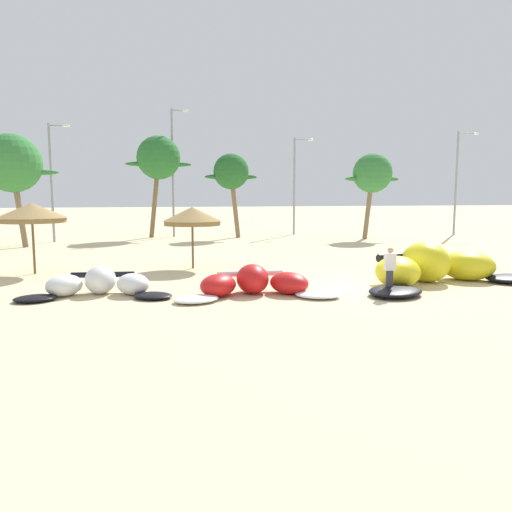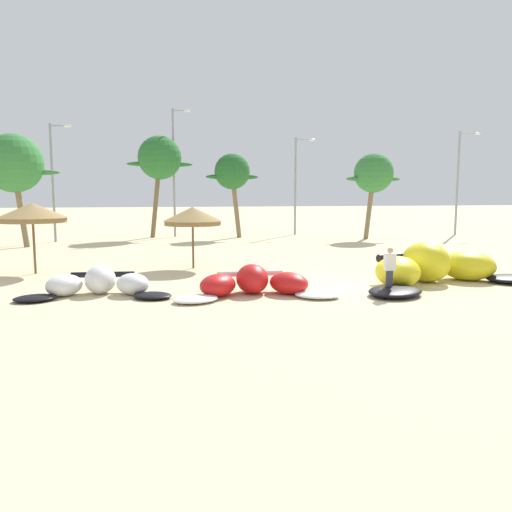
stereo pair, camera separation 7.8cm
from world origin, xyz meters
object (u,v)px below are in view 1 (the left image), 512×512
(kite_left_of_center, at_px, (434,268))
(palm_left, at_px, (12,164))
(lamppost_east_center, at_px, (296,180))
(beach_umbrella_middle, at_px, (192,216))
(lamppost_east, at_px, (458,177))
(lamppost_west_center, at_px, (174,167))
(kite_left, at_px, (254,284))
(lamppost_west, at_px, (53,176))
(palm_left_of_gap, at_px, (159,159))
(palm_center_right, at_px, (372,174))
(person_near_kites, at_px, (390,271))
(beach_umbrella_near_van, at_px, (32,213))
(kite_far_left, at_px, (99,284))
(palm_center_left, at_px, (231,173))

(kite_left_of_center, distance_m, palm_left, 26.31)
(palm_left, bearing_deg, lamppost_east_center, 15.69)
(beach_umbrella_middle, relative_size, lamppost_east, 0.32)
(beach_umbrella_middle, xyz_separation_m, lamppost_west_center, (0.52, 17.96, 3.21))
(kite_left, height_order, lamppost_east_center, lamppost_east_center)
(lamppost_west, distance_m, lamppost_east, 32.39)
(beach_umbrella_middle, height_order, lamppost_east, lamppost_east)
(palm_left_of_gap, height_order, lamppost_west, lamppost_west)
(kite_left_of_center, xyz_separation_m, palm_left, (-18.58, 18.01, 4.74))
(palm_center_right, bearing_deg, lamppost_west_center, 159.54)
(kite_left_of_center, distance_m, lamppost_west_center, 25.84)
(person_near_kites, bearing_deg, palm_left, 128.84)
(person_near_kites, bearing_deg, palm_left_of_gap, 104.21)
(kite_left, distance_m, palm_center_right, 24.06)
(palm_left, height_order, palm_center_right, palm_left)
(palm_left_of_gap, distance_m, palm_center_right, 16.72)
(beach_umbrella_near_van, distance_m, beach_umbrella_middle, 6.77)
(kite_far_left, bearing_deg, palm_left_of_gap, 82.43)
(palm_center_right, relative_size, lamppost_west_center, 0.64)
(lamppost_west, xyz_separation_m, lamppost_east, (32.38, -0.87, 0.22))
(palm_center_left, relative_size, lamppost_east_center, 0.81)
(palm_center_left, height_order, lamppost_east, lamppost_east)
(kite_left, distance_m, lamppost_east, 31.47)
(kite_far_left, bearing_deg, lamppost_west_center, 79.66)
(palm_left, bearing_deg, lamppost_west_center, 29.68)
(lamppost_east_center, relative_size, lamppost_east, 0.94)
(kite_left_of_center, relative_size, palm_left, 1.13)
(palm_left_of_gap, relative_size, lamppost_east_center, 0.98)
(kite_left, bearing_deg, lamppost_east_center, 68.85)
(palm_left_of_gap, bearing_deg, kite_left, -85.26)
(kite_left, bearing_deg, kite_far_left, 167.06)
(kite_left, xyz_separation_m, palm_left, (-11.42, 18.55, 4.94))
(kite_far_left, relative_size, lamppost_east_center, 0.64)
(beach_umbrella_near_van, bearing_deg, kite_far_left, -60.88)
(kite_far_left, relative_size, lamppost_west, 0.62)
(kite_far_left, relative_size, kite_left_of_center, 0.64)
(beach_umbrella_near_van, xyz_separation_m, palm_center_left, (11.60, 16.02, 2.51))
(person_near_kites, height_order, lamppost_east_center, lamppost_east_center)
(palm_left_of_gap, xyz_separation_m, palm_center_right, (15.86, -5.12, -1.26))
(kite_left_of_center, distance_m, palm_center_left, 22.82)
(palm_left_of_gap, bearing_deg, lamppost_east_center, 0.77)
(kite_far_left, distance_m, palm_left, 19.16)
(palm_center_left, bearing_deg, kite_left, -98.81)
(beach_umbrella_near_van, distance_m, lamppost_west_center, 19.67)
(kite_left, bearing_deg, beach_umbrella_near_van, 140.88)
(palm_left, relative_size, palm_center_right, 1.11)
(palm_left_of_gap, bearing_deg, palm_center_right, -17.90)
(palm_center_left, bearing_deg, palm_left, -164.80)
(palm_left, height_order, palm_center_left, palm_left)
(palm_center_left, bearing_deg, palm_left_of_gap, 163.31)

